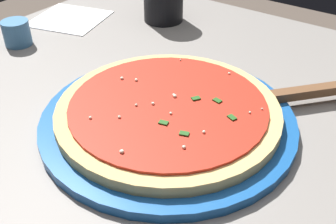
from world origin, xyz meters
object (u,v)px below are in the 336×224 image
object	(u,v)px
pizza_server	(278,97)
cup_small_sauce	(17,33)
pizza	(168,110)
napkin_loose_left	(70,19)
serving_plate	(168,119)

from	to	relation	value
pizza_server	cup_small_sauce	size ratio (longest dim) A/B	3.80
pizza_server	cup_small_sauce	world-z (taller)	cup_small_sauce
pizza	pizza_server	distance (m)	0.17
pizza_server	napkin_loose_left	size ratio (longest dim) A/B	1.32
pizza_server	pizza	bearing A→B (deg)	49.55
serving_plate	pizza	distance (m)	0.02
pizza	napkin_loose_left	distance (m)	0.44
pizza	napkin_loose_left	size ratio (longest dim) A/B	2.11
pizza	pizza_server	xyz separation A→B (m)	(-0.11, -0.13, -0.00)
serving_plate	napkin_loose_left	bearing A→B (deg)	-24.59
cup_small_sauce	napkin_loose_left	bearing A→B (deg)	-83.76
cup_small_sauce	pizza	bearing A→B (deg)	174.37
pizza	serving_plate	bearing A→B (deg)	-25.11
pizza_server	serving_plate	bearing A→B (deg)	49.54
serving_plate	cup_small_sauce	size ratio (longest dim) A/B	6.95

